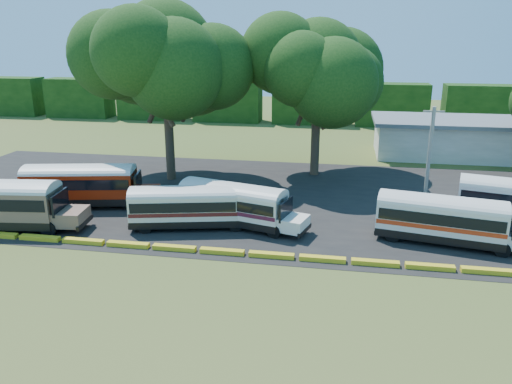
% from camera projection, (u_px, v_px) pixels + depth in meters
% --- Properties ---
extents(ground, '(160.00, 160.00, 0.00)m').
position_uv_depth(ground, '(243.00, 263.00, 28.83)').
color(ground, '#37541C').
rests_on(ground, ground).
extents(asphalt_strip, '(64.00, 24.00, 0.02)m').
position_uv_depth(asphalt_strip, '(285.00, 199.00, 39.93)').
color(asphalt_strip, black).
rests_on(asphalt_strip, ground).
extents(curb, '(53.70, 0.45, 0.30)m').
position_uv_depth(curb, '(247.00, 253.00, 29.72)').
color(curb, yellow).
rests_on(curb, ground).
extents(terminal_building, '(19.00, 9.00, 4.00)m').
position_uv_depth(terminal_building, '(463.00, 138.00, 53.41)').
color(terminal_building, silver).
rests_on(terminal_building, ground).
extents(treeline_backdrop, '(130.00, 4.00, 6.00)m').
position_uv_depth(treeline_backdrop, '(307.00, 103.00, 72.98)').
color(treeline_backdrop, '#12330E').
rests_on(treeline_backdrop, ground).
extents(bus_red, '(10.32, 4.44, 3.30)m').
position_uv_depth(bus_red, '(83.00, 183.00, 37.78)').
color(bus_red, black).
rests_on(bus_red, ground).
extents(bus_cream_west, '(9.14, 4.13, 2.92)m').
position_uv_depth(bus_cream_west, '(187.00, 205.00, 33.63)').
color(bus_cream_west, black).
rests_on(bus_cream_west, ground).
extents(bus_cream_east, '(9.33, 4.60, 2.98)m').
position_uv_depth(bus_cream_east, '(235.00, 202.00, 34.02)').
color(bus_cream_east, black).
rests_on(bus_cream_east, ground).
extents(bus_white_red, '(9.62, 4.04, 3.08)m').
position_uv_depth(bus_white_red, '(444.00, 217.00, 31.11)').
color(bus_white_red, black).
rests_on(bus_white_red, ground).
extents(tree_west, '(11.61, 11.61, 15.57)m').
position_uv_depth(tree_west, '(165.00, 51.00, 42.14)').
color(tree_west, '#3E271F').
rests_on(tree_west, ground).
extents(tree_center, '(10.47, 10.47, 14.08)m').
position_uv_depth(tree_center, '(318.00, 63.00, 43.94)').
color(tree_center, '#3E271F').
rests_on(tree_center, ground).
extents(utility_pole, '(1.60, 0.30, 7.31)m').
position_uv_depth(utility_pole, '(430.00, 152.00, 39.40)').
color(utility_pole, gray).
rests_on(utility_pole, ground).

